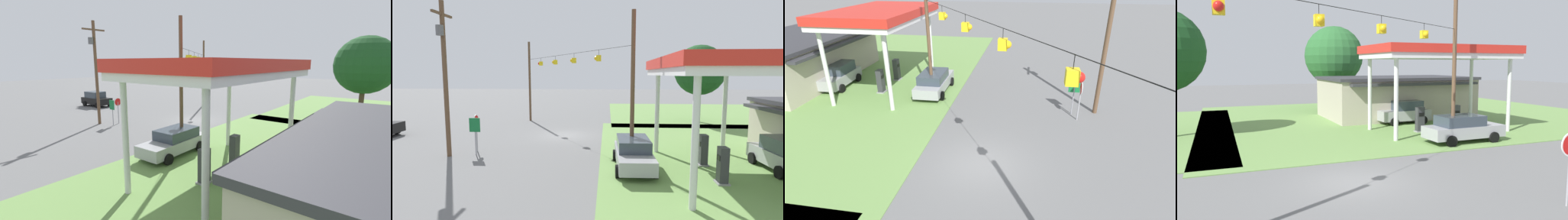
{
  "view_description": "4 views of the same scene",
  "coord_description": "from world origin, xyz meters",
  "views": [
    {
      "loc": [
        20.72,
        16.03,
        5.88
      ],
      "look_at": [
        2.09,
        1.51,
        1.53
      ],
      "focal_mm": 24.0,
      "sensor_mm": 36.0,
      "label": 1
    },
    {
      "loc": [
        25.28,
        3.59,
        5.17
      ],
      "look_at": [
        4.43,
        2.25,
        2.71
      ],
      "focal_mm": 28.0,
      "sensor_mm": 36.0,
      "label": 2
    },
    {
      "loc": [
        -12.12,
        -1.95,
        8.59
      ],
      "look_at": [
        2.8,
        0.53,
        1.58
      ],
      "focal_mm": 28.0,
      "sensor_mm": 36.0,
      "label": 3
    },
    {
      "loc": [
        -4.98,
        -14.03,
        4.71
      ],
      "look_at": [
        1.72,
        2.26,
        2.61
      ],
      "focal_mm": 35.0,
      "sensor_mm": 36.0,
      "label": 4
    }
  ],
  "objects": [
    {
      "name": "fuel_pump_near",
      "position": [
        8.08,
        9.02,
        0.86
      ],
      "size": [
        0.71,
        0.56,
        1.79
      ],
      "color": "gray",
      "rests_on": "ground"
    },
    {
      "name": "utility_pole_main",
      "position": [
        7.05,
        -6.41,
        5.36
      ],
      "size": [
        2.2,
        0.44,
        9.57
      ],
      "color": "brown",
      "rests_on": "ground"
    },
    {
      "name": "tree_west_verge",
      "position": [
        -8.1,
        13.4,
        5.59
      ],
      "size": [
        5.32,
        5.32,
        8.27
      ],
      "color": "#4C3828",
      "rests_on": "ground"
    },
    {
      "name": "stop_sign_roadside",
      "position": [
        5.73,
        -5.13,
        1.81
      ],
      "size": [
        0.8,
        0.08,
        2.5
      ],
      "rotation": [
        0.0,
        0.0,
        3.14
      ],
      "color": "#99999E",
      "rests_on": "ground"
    },
    {
      "name": "signal_span_gantry",
      "position": [
        0.0,
        -0.01,
        4.74
      ],
      "size": [
        16.36,
        10.24,
        8.68
      ],
      "color": "brown",
      "rests_on": "ground"
    },
    {
      "name": "ground_plane",
      "position": [
        0.0,
        0.0,
        0.0
      ],
      "size": [
        160.0,
        160.0,
        0.0
      ],
      "primitive_type": "plane",
      "color": "slate"
    },
    {
      "name": "gas_station_canopy",
      "position": [
        9.55,
        9.02,
        5.47
      ],
      "size": [
        10.15,
        5.71,
        6.01
      ],
      "color": "silver",
      "rests_on": "ground"
    },
    {
      "name": "car_at_pumps_front",
      "position": [
        8.8,
        5.04,
        0.87
      ],
      "size": [
        4.98,
        2.19,
        1.67
      ],
      "rotation": [
        0.0,
        0.0,
        0.02
      ],
      "color": "#9E9EA3",
      "rests_on": "ground"
    },
    {
      "name": "grass_verge_opposite_corner",
      "position": [
        -16.0,
        16.0,
        0.02
      ],
      "size": [
        24.0,
        24.0,
        0.04
      ],
      "primitive_type": "cube",
      "color": "#6B934C",
      "rests_on": "ground"
    },
    {
      "name": "fuel_pump_far",
      "position": [
        11.03,
        9.02,
        0.86
      ],
      "size": [
        0.71,
        0.56,
        1.79
      ],
      "color": "gray",
      "rests_on": "ground"
    },
    {
      "name": "route_sign",
      "position": [
        6.57,
        -4.87,
        1.71
      ],
      "size": [
        0.1,
        0.7,
        2.4
      ],
      "color": "gray",
      "rests_on": "ground"
    }
  ]
}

